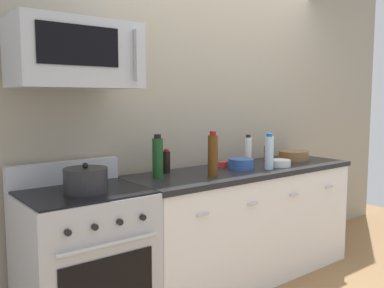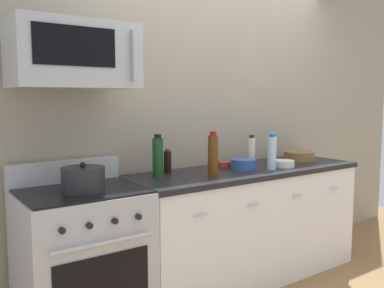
{
  "view_description": "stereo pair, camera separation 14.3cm",
  "coord_description": "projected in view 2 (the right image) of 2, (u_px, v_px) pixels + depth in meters",
  "views": [
    {
      "loc": [
        -2.42,
        -2.4,
        1.49
      ],
      "look_at": [
        -0.59,
        -0.05,
        1.16
      ],
      "focal_mm": 39.04,
      "sensor_mm": 36.0,
      "label": 1
    },
    {
      "loc": [
        -2.3,
        -2.49,
        1.49
      ],
      "look_at": [
        -0.59,
        -0.05,
        1.16
      ],
      "focal_mm": 39.04,
      "sensor_mm": 36.0,
      "label": 2
    }
  ],
  "objects": [
    {
      "name": "ground_plane",
      "position": [
        246.0,
        277.0,
        3.5
      ],
      "size": [
        6.18,
        6.18,
        0.0
      ],
      "primitive_type": "plane",
      "color": "olive"
    },
    {
      "name": "back_wall",
      "position": [
        217.0,
        114.0,
        3.69
      ],
      "size": [
        5.15,
        0.1,
        2.7
      ],
      "primitive_type": "cube",
      "color": "#9E937F",
      "rests_on": "ground_plane"
    },
    {
      "name": "counter_unit",
      "position": [
        247.0,
        223.0,
        3.45
      ],
      "size": [
        2.06,
        0.66,
        0.92
      ],
      "color": "white",
      "rests_on": "ground_plane"
    },
    {
      "name": "range_oven",
      "position": [
        82.0,
        260.0,
        2.65
      ],
      "size": [
        0.76,
        0.69,
        1.07
      ],
      "color": "#B7BABF",
      "rests_on": "ground_plane"
    },
    {
      "name": "microwave",
      "position": [
        74.0,
        55.0,
        2.55
      ],
      "size": [
        0.74,
        0.44,
        0.4
      ],
      "color": "#B7BABF"
    },
    {
      "name": "bottle_water_clear",
      "position": [
        272.0,
        153.0,
        3.33
      ],
      "size": [
        0.07,
        0.07,
        0.29
      ],
      "color": "silver",
      "rests_on": "countertop_slab"
    },
    {
      "name": "bottle_hot_sauce_red",
      "position": [
        271.0,
        154.0,
        3.69
      ],
      "size": [
        0.05,
        0.05,
        0.16
      ],
      "color": "#B21914",
      "rests_on": "countertop_slab"
    },
    {
      "name": "bottle_soy_sauce_dark",
      "position": [
        168.0,
        162.0,
        3.18
      ],
      "size": [
        0.06,
        0.06,
        0.19
      ],
      "color": "black",
      "rests_on": "countertop_slab"
    },
    {
      "name": "bottle_wine_amber",
      "position": [
        213.0,
        155.0,
        3.03
      ],
      "size": [
        0.08,
        0.08,
        0.33
      ],
      "color": "#59330F",
      "rests_on": "countertop_slab"
    },
    {
      "name": "bottle_vinegar_white",
      "position": [
        251.0,
        151.0,
        3.54
      ],
      "size": [
        0.06,
        0.06,
        0.26
      ],
      "color": "silver",
      "rests_on": "countertop_slab"
    },
    {
      "name": "bottle_wine_green",
      "position": [
        158.0,
        157.0,
        3.01
      ],
      "size": [
        0.08,
        0.08,
        0.31
      ],
      "color": "#19471E",
      "rests_on": "countertop_slab"
    },
    {
      "name": "bowl_wooden_salad",
      "position": [
        299.0,
        156.0,
        3.83
      ],
      "size": [
        0.28,
        0.28,
        0.08
      ],
      "color": "brown",
      "rests_on": "countertop_slab"
    },
    {
      "name": "bowl_white_ceramic",
      "position": [
        283.0,
        163.0,
        3.48
      ],
      "size": [
        0.18,
        0.18,
        0.05
      ],
      "color": "white",
      "rests_on": "countertop_slab"
    },
    {
      "name": "bowl_red_small",
      "position": [
        224.0,
        164.0,
        3.47
      ],
      "size": [
        0.11,
        0.11,
        0.04
      ],
      "color": "#B72D28",
      "rests_on": "countertop_slab"
    },
    {
      "name": "bowl_blue_mixing",
      "position": [
        243.0,
        164.0,
        3.35
      ],
      "size": [
        0.21,
        0.21,
        0.08
      ],
      "color": "#2D519E",
      "rests_on": "countertop_slab"
    },
    {
      "name": "stockpot",
      "position": [
        83.0,
        179.0,
        2.55
      ],
      "size": [
        0.26,
        0.26,
        0.18
      ],
      "color": "#262628",
      "rests_on": "range_oven"
    }
  ]
}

